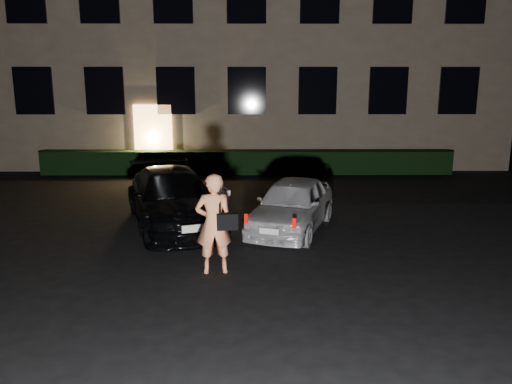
{
  "coord_description": "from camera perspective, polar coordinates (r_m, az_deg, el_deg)",
  "views": [
    {
      "loc": [
        0.18,
        -7.71,
        3.29
      ],
      "look_at": [
        0.26,
        2.0,
        1.16
      ],
      "focal_mm": 35.0,
      "sensor_mm": 36.0,
      "label": 1
    }
  ],
  "objects": [
    {
      "name": "man",
      "position": [
        8.72,
        -4.78,
        -3.62
      ],
      "size": [
        0.78,
        0.52,
        1.78
      ],
      "rotation": [
        0.0,
        0.0,
        3.29
      ],
      "color": "#FF9764",
      "rests_on": "ground"
    },
    {
      "name": "ground",
      "position": [
        8.38,
        -1.69,
        -10.74
      ],
      "size": [
        80.0,
        80.0,
        0.0
      ],
      "primitive_type": "plane",
      "color": "black",
      "rests_on": "ground"
    },
    {
      "name": "building",
      "position": [
        22.86,
        -0.99,
        19.18
      ],
      "size": [
        20.0,
        8.11,
        12.0
      ],
      "color": "brown",
      "rests_on": "ground"
    },
    {
      "name": "sedan",
      "position": [
        11.82,
        -9.45,
        -0.7
      ],
      "size": [
        3.16,
        4.84,
        1.3
      ],
      "rotation": [
        0.0,
        0.0,
        0.32
      ],
      "color": "black",
      "rests_on": "ground"
    },
    {
      "name": "hatch",
      "position": [
        11.33,
        4.16,
        -1.43
      ],
      "size": [
        2.5,
        3.75,
        1.19
      ],
      "rotation": [
        0.0,
        0.0,
        -0.35
      ],
      "color": "silver",
      "rests_on": "ground"
    },
    {
      "name": "hedge",
      "position": [
        18.43,
        -1.04,
        3.43
      ],
      "size": [
        15.0,
        0.7,
        0.85
      ],
      "primitive_type": "cube",
      "color": "black",
      "rests_on": "ground"
    }
  ]
}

